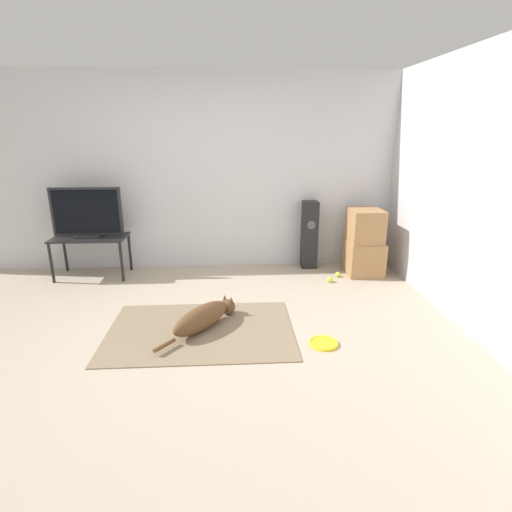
% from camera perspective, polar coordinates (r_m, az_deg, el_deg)
% --- Properties ---
extents(ground_plane, '(12.00, 12.00, 0.00)m').
position_cam_1_polar(ground_plane, '(3.77, -9.31, -11.54)').
color(ground_plane, '#B2A38E').
extents(wall_back, '(8.00, 0.06, 2.55)m').
position_cam_1_polar(wall_back, '(5.42, -7.84, 11.63)').
color(wall_back, silver).
rests_on(wall_back, ground_plane).
extents(wall_right, '(0.06, 8.00, 2.55)m').
position_cam_1_polar(wall_right, '(3.99, 30.36, 7.35)').
color(wall_right, silver).
rests_on(wall_right, ground_plane).
extents(area_rug, '(1.74, 1.19, 0.01)m').
position_cam_1_polar(area_rug, '(3.88, -7.90, -10.48)').
color(area_rug, '#847056').
rests_on(area_rug, ground_plane).
extents(dog, '(0.70, 0.87, 0.23)m').
position_cam_1_polar(dog, '(3.86, -7.41, -8.61)').
color(dog, brown).
rests_on(dog, area_rug).
extents(frisbee, '(0.26, 0.26, 0.03)m').
position_cam_1_polar(frisbee, '(3.67, 9.63, -12.17)').
color(frisbee, yellow).
rests_on(frisbee, ground_plane).
extents(cardboard_box_lower, '(0.45, 0.50, 0.44)m').
position_cam_1_polar(cardboard_box_lower, '(5.44, 15.07, -0.18)').
color(cardboard_box_lower, '#A87A4C').
rests_on(cardboard_box_lower, ground_plane).
extents(cardboard_box_upper, '(0.40, 0.46, 0.42)m').
position_cam_1_polar(cardboard_box_upper, '(5.31, 15.33, 4.19)').
color(cardboard_box_upper, '#A87A4C').
rests_on(cardboard_box_upper, cardboard_box_lower).
extents(floor_speaker, '(0.20, 0.21, 0.92)m').
position_cam_1_polar(floor_speaker, '(5.48, 7.64, 3.01)').
color(floor_speaker, black).
rests_on(floor_speaker, ground_plane).
extents(tv_stand, '(0.91, 0.49, 0.53)m').
position_cam_1_polar(tv_stand, '(5.50, -22.58, 1.85)').
color(tv_stand, black).
rests_on(tv_stand, ground_plane).
extents(tv, '(0.86, 0.20, 0.62)m').
position_cam_1_polar(tv, '(5.42, -23.04, 5.69)').
color(tv, '#232326').
rests_on(tv, tv_stand).
extents(tennis_ball_by_boxes, '(0.07, 0.07, 0.07)m').
position_cam_1_polar(tennis_ball_by_boxes, '(5.08, 10.52, -3.34)').
color(tennis_ball_by_boxes, '#C6E033').
rests_on(tennis_ball_by_boxes, ground_plane).
extents(tennis_ball_near_speaker, '(0.07, 0.07, 0.07)m').
position_cam_1_polar(tennis_ball_near_speaker, '(5.28, 11.60, -2.60)').
color(tennis_ball_near_speaker, '#C6E033').
rests_on(tennis_ball_near_speaker, ground_plane).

